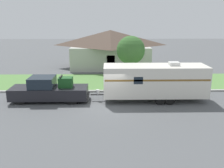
# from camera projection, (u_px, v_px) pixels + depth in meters

# --- Properties ---
(ground_plane) EXTENTS (120.00, 120.00, 0.00)m
(ground_plane) POSITION_uv_depth(u_px,v_px,m) (108.00, 106.00, 19.29)
(ground_plane) COLOR #515456
(curb_strip) EXTENTS (80.00, 0.30, 0.14)m
(curb_strip) POSITION_uv_depth(u_px,v_px,m) (108.00, 91.00, 22.89)
(curb_strip) COLOR #999993
(curb_strip) RESTS_ON ground_plane
(lawn_strip) EXTENTS (80.00, 7.00, 0.03)m
(lawn_strip) POSITION_uv_depth(u_px,v_px,m) (108.00, 82.00, 26.42)
(lawn_strip) COLOR #568442
(lawn_strip) RESTS_ON ground_plane
(house_across_street) EXTENTS (10.89, 8.15, 4.94)m
(house_across_street) POSITION_uv_depth(u_px,v_px,m) (110.00, 48.00, 33.83)
(house_across_street) COLOR #B2B2A8
(house_across_street) RESTS_ON ground_plane
(pickup_truck) EXTENTS (6.29, 2.07, 2.09)m
(pickup_truck) POSITION_uv_depth(u_px,v_px,m) (49.00, 90.00, 20.21)
(pickup_truck) COLOR black
(pickup_truck) RESTS_ON ground_plane
(travel_trailer) EXTENTS (9.35, 2.49, 3.19)m
(travel_trailer) POSITION_uv_depth(u_px,v_px,m) (155.00, 80.00, 20.16)
(travel_trailer) COLOR black
(travel_trailer) RESTS_ON ground_plane
(mailbox) EXTENTS (0.48, 0.20, 1.37)m
(mailbox) POSITION_uv_depth(u_px,v_px,m) (129.00, 78.00, 23.48)
(mailbox) COLOR brown
(mailbox) RESTS_ON ground_plane
(tree_in_yard) EXTENTS (2.79, 2.79, 4.91)m
(tree_in_yard) POSITION_uv_depth(u_px,v_px,m) (131.00, 50.00, 24.32)
(tree_in_yard) COLOR brown
(tree_in_yard) RESTS_ON ground_plane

